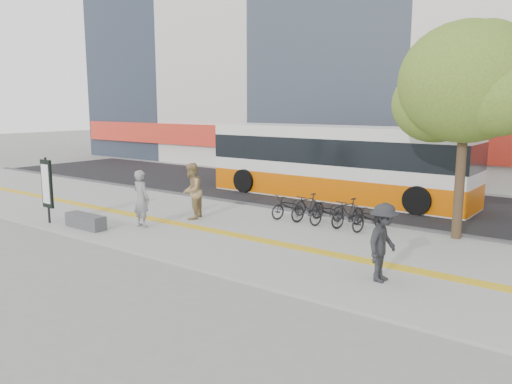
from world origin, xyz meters
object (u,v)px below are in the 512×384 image
Objects in this scene: street_tree at (467,85)px; pedestrian_dark at (383,243)px; bench at (86,221)px; pedestrian_tan at (192,191)px; bus at (336,165)px; seated_woman at (141,199)px; signboard at (47,185)px.

street_tree is 3.56× the size of pedestrian_dark.
pedestrian_tan is at bearing 60.46° from bench.
seated_woman is (-2.39, -8.49, -0.48)m from bus.
signboard is 3.29m from seated_woman.
bench is at bearing 47.93° from seated_woman.
street_tree is 3.41× the size of seated_woman.
pedestrian_dark is at bearing -55.81° from bus.
bench is 1.94m from signboard.
street_tree reaches higher than bench.
street_tree is at bearing -31.15° from bus.
bench is 0.90× the size of pedestrian_dark.
seated_woman is at bearing 42.85° from bench.
seated_woman is at bearing 87.91° from pedestrian_dark.
pedestrian_tan is at bearing -106.45° from bus.
bench is 12.23m from street_tree.
signboard is 11.26m from pedestrian_dark.
bench is 9.65m from pedestrian_dark.
seated_woman is at bearing -105.73° from bus.
street_tree is at bearing 29.07° from signboard.
pedestrian_tan is (-1.96, -6.64, -0.44)m from bus.
seated_woman is at bearing -150.41° from street_tree.
pedestrian_dark is (-0.21, -4.97, -3.55)m from street_tree.
signboard is 1.24× the size of pedestrian_dark.
bus is 6.43× the size of pedestrian_dark.
bus reaches higher than pedestrian_dark.
signboard is at bearing 95.92° from pedestrian_dark.
bench is 0.25× the size of street_tree.
signboard is 13.40m from street_tree.
pedestrian_dark is at bearing 53.38° from pedestrian_tan.
bench is 0.73× the size of signboard.
seated_woman is (2.90, 1.51, -0.36)m from signboard.
street_tree is (11.38, 6.33, 3.15)m from signboard.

